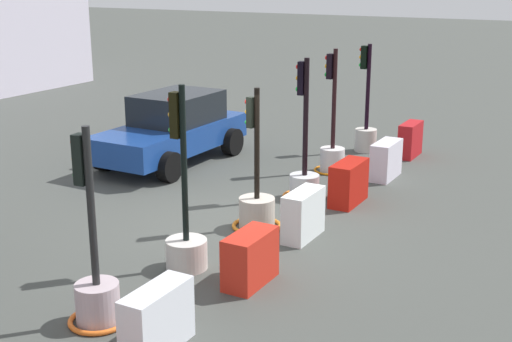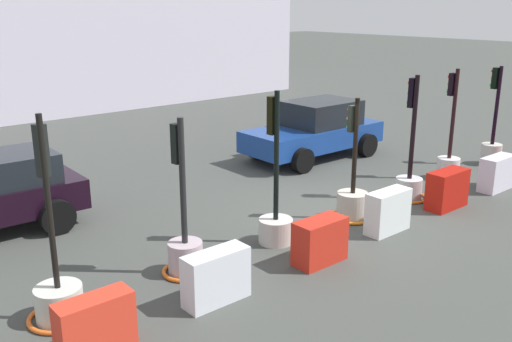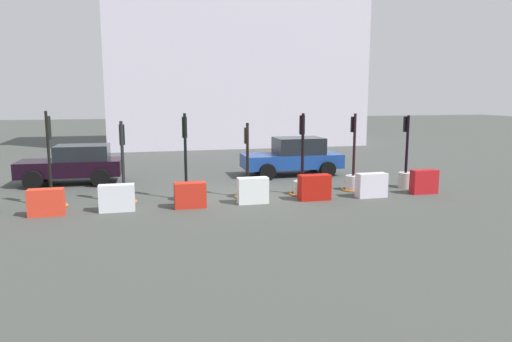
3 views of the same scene
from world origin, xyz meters
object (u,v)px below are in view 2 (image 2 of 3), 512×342
object	(u,v)px
construction_barrier_1	(216,277)
construction_barrier_2	(320,241)
traffic_light_6	(492,143)
construction_barrier_4	(447,189)
traffic_light_1	(185,246)
traffic_light_4	(409,179)
traffic_light_3	(352,201)
traffic_light_0	(58,293)
traffic_light_2	(275,216)
traffic_light_5	(449,160)
construction_barrier_5	(497,173)
car_blue_estate	(315,130)
construction_barrier_3	(388,211)
construction_barrier_0	(95,326)

from	to	relation	value
construction_barrier_1	construction_barrier_2	world-z (taller)	construction_barrier_1
traffic_light_6	construction_barrier_4	xyz separation A→B (m)	(-4.24, -1.19, -0.17)
traffic_light_1	traffic_light_4	size ratio (longest dim) A/B	0.93
traffic_light_3	traffic_light_6	distance (m)	6.37
traffic_light_0	traffic_light_2	distance (m)	4.30
traffic_light_5	construction_barrier_2	bearing A→B (deg)	-168.38
traffic_light_2	traffic_light_4	world-z (taller)	traffic_light_2
traffic_light_3	traffic_light_5	bearing A→B (deg)	3.28
traffic_light_1	traffic_light_3	distance (m)	4.20
construction_barrier_5	car_blue_estate	world-z (taller)	car_blue_estate
traffic_light_1	construction_barrier_1	size ratio (longest dim) A/B	2.53
traffic_light_0	construction_barrier_1	xyz separation A→B (m)	(2.05, -1.10, -0.00)
traffic_light_6	construction_barrier_3	bearing A→B (deg)	-169.58
traffic_light_5	construction_barrier_1	size ratio (longest dim) A/B	2.69
construction_barrier_1	construction_barrier_3	world-z (taller)	construction_barrier_3
construction_barrier_1	construction_barrier_4	world-z (taller)	construction_barrier_4
traffic_light_2	traffic_light_3	size ratio (longest dim) A/B	1.13
construction_barrier_3	construction_barrier_4	xyz separation A→B (m)	(2.18, -0.01, 0.00)
traffic_light_6	construction_barrier_5	bearing A→B (deg)	-149.15
construction_barrier_0	construction_barrier_1	xyz separation A→B (m)	(2.02, 0.06, 0.01)
construction_barrier_2	construction_barrier_5	distance (m)	6.37
traffic_light_1	construction_barrier_0	world-z (taller)	traffic_light_1
traffic_light_5	traffic_light_6	bearing A→B (deg)	-0.72
construction_barrier_2	traffic_light_0	bearing A→B (deg)	164.76
traffic_light_5	construction_barrier_4	distance (m)	2.37
construction_barrier_2	traffic_light_4	bearing A→B (deg)	13.90
construction_barrier_5	traffic_light_6	bearing A→B (deg)	30.85
construction_barrier_0	construction_barrier_2	distance (m)	4.27
traffic_light_2	construction_barrier_0	world-z (taller)	traffic_light_2
traffic_light_0	traffic_light_2	bearing A→B (deg)	0.07
construction_barrier_4	construction_barrier_5	xyz separation A→B (m)	(2.11, -0.08, -0.01)
traffic_light_3	car_blue_estate	xyz separation A→B (m)	(3.09, 4.05, 0.46)
construction_barrier_2	construction_barrier_5	xyz separation A→B (m)	(6.37, -0.00, 0.02)
traffic_light_5	construction_barrier_5	bearing A→B (deg)	-86.58
traffic_light_2	construction_barrier_5	world-z (taller)	traffic_light_2
traffic_light_1	traffic_light_5	bearing A→B (deg)	0.52
traffic_light_6	construction_barrier_2	bearing A→B (deg)	-171.52
traffic_light_1	traffic_light_2	distance (m)	2.06
traffic_light_6	traffic_light_5	bearing A→B (deg)	179.28
construction_barrier_4	construction_barrier_3	bearing A→B (deg)	179.85
traffic_light_2	traffic_light_3	bearing A→B (deg)	-3.22
traffic_light_2	construction_barrier_1	size ratio (longest dim) A/B	2.75
traffic_light_2	construction_barrier_2	xyz separation A→B (m)	(-0.00, -1.18, -0.14)
traffic_light_2	construction_barrier_4	world-z (taller)	traffic_light_2
traffic_light_6	car_blue_estate	world-z (taller)	traffic_light_6
car_blue_estate	traffic_light_4	bearing A→B (deg)	-104.61
construction_barrier_3	car_blue_estate	size ratio (longest dim) A/B	0.23
traffic_light_1	traffic_light_4	bearing A→B (deg)	-1.74
traffic_light_5	traffic_light_6	size ratio (longest dim) A/B	1.03
traffic_light_0	construction_barrier_1	bearing A→B (deg)	-28.09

